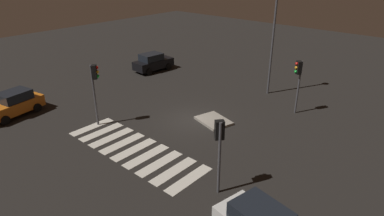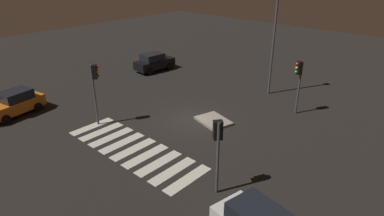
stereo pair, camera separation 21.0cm
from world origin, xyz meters
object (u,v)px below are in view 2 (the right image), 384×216
object	(u,v)px
traffic_island	(214,121)
traffic_light_north	(299,75)
traffic_light_south	(95,80)
street_lamp	(275,27)
car_orange	(15,103)
car_black	(154,62)
traffic_light_east	(218,139)

from	to	relation	value
traffic_island	traffic_light_north	xyz separation A→B (m)	(3.65, 5.25, 3.03)
traffic_light_south	street_lamp	xyz separation A→B (m)	(5.87, 13.33, 2.45)
traffic_island	street_lamp	bearing A→B (deg)	89.37
car_orange	car_black	distance (m)	14.35
car_black	street_lamp	size ratio (longest dim) A/B	0.51
car_orange	traffic_light_east	distance (m)	17.33
car_orange	traffic_light_east	size ratio (longest dim) A/B	1.12
traffic_light_south	car_orange	bearing A→B (deg)	160.57
traffic_light_north	traffic_light_east	distance (m)	11.36
traffic_light_south	street_lamp	world-z (taller)	street_lamp
car_black	street_lamp	distance (m)	13.51
car_black	traffic_light_north	bearing A→B (deg)	-85.89
street_lamp	traffic_island	bearing A→B (deg)	-90.63
traffic_island	traffic_light_east	world-z (taller)	traffic_light_east
traffic_island	car_orange	world-z (taller)	car_orange
car_black	traffic_light_south	bearing A→B (deg)	-145.08
traffic_island	car_black	world-z (taller)	car_black
traffic_island	street_lamp	xyz separation A→B (m)	(0.08, 7.61, 5.71)
traffic_light_north	traffic_light_east	size ratio (longest dim) A/B	1.04
car_orange	traffic_light_east	bearing A→B (deg)	89.46
traffic_light_east	street_lamp	world-z (taller)	street_lamp
car_orange	street_lamp	size ratio (longest dim) A/B	0.51
traffic_light_north	street_lamp	distance (m)	5.04
car_orange	car_black	xyz separation A→B (m)	(-0.32, 14.34, 0.01)
traffic_light_south	traffic_light_east	xyz separation A→B (m)	(10.75, -0.31, -0.35)
street_lamp	car_black	bearing A→B (deg)	-169.63
traffic_light_east	car_orange	bearing A→B (deg)	49.31
traffic_light_south	street_lamp	size ratio (longest dim) A/B	0.51
traffic_light_south	traffic_light_east	world-z (taller)	traffic_light_south
car_black	traffic_light_south	xyz separation A→B (m)	(6.51, -11.06, 2.44)
traffic_light_north	traffic_light_east	bearing A→B (deg)	45.71
traffic_light_north	street_lamp	bearing A→B (deg)	-84.46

